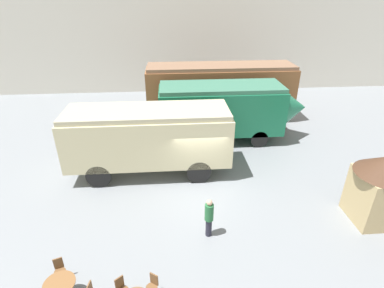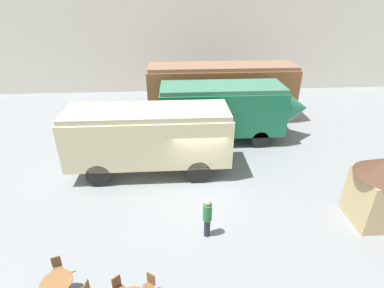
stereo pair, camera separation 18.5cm
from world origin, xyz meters
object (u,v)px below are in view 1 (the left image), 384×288
(cafe_chair_0, at_px, (153,284))
(visitor_person, at_px, (209,216))
(ticket_kiosk, at_px, (382,185))
(streamlined_locomotive, at_px, (231,108))
(passenger_coach_wooden, at_px, (220,87))
(passenger_coach_vintage, at_px, (149,135))
(cafe_table_mid, at_px, (60,287))

(cafe_chair_0, xyz_separation_m, visitor_person, (2.05, 2.46, 0.42))
(ticket_kiosk, bearing_deg, streamlined_locomotive, 119.41)
(passenger_coach_wooden, relative_size, streamlined_locomotive, 1.14)
(streamlined_locomotive, relative_size, passenger_coach_vintage, 1.13)
(streamlined_locomotive, bearing_deg, passenger_coach_wooden, 92.38)
(passenger_coach_vintage, xyz_separation_m, cafe_chair_0, (0.39, -7.34, -1.57))
(visitor_person, bearing_deg, ticket_kiosk, 3.57)
(cafe_chair_0, bearing_deg, cafe_table_mid, -57.01)
(passenger_coach_wooden, xyz_separation_m, cafe_chair_0, (-4.34, -14.28, -1.84))
(passenger_coach_wooden, bearing_deg, cafe_chair_0, -106.90)
(passenger_coach_wooden, height_order, passenger_coach_vintage, passenger_coach_wooden)
(passenger_coach_vintage, bearing_deg, streamlined_locomotive, 35.63)
(passenger_coach_vintage, bearing_deg, cafe_chair_0, -86.99)
(cafe_table_mid, relative_size, visitor_person, 0.56)
(streamlined_locomotive, bearing_deg, ticket_kiosk, -60.59)
(streamlined_locomotive, height_order, cafe_chair_0, streamlined_locomotive)
(passenger_coach_vintage, distance_m, ticket_kiosk, 10.36)
(streamlined_locomotive, relative_size, cafe_table_mid, 9.60)
(passenger_coach_wooden, distance_m, visitor_person, 12.12)
(cafe_table_mid, distance_m, ticket_kiosk, 12.11)
(ticket_kiosk, bearing_deg, passenger_coach_vintage, 154.54)
(passenger_coach_wooden, distance_m, passenger_coach_vintage, 8.40)
(streamlined_locomotive, distance_m, visitor_person, 8.79)
(streamlined_locomotive, bearing_deg, cafe_chair_0, -112.49)
(passenger_coach_wooden, distance_m, cafe_chair_0, 15.03)
(passenger_coach_vintage, bearing_deg, ticket_kiosk, -25.46)
(cafe_table_mid, xyz_separation_m, visitor_person, (4.81, 2.41, 0.29))
(visitor_person, bearing_deg, cafe_chair_0, -129.79)
(passenger_coach_vintage, bearing_deg, passenger_coach_wooden, 55.75)
(streamlined_locomotive, height_order, visitor_person, streamlined_locomotive)
(cafe_table_mid, height_order, visitor_person, visitor_person)
(streamlined_locomotive, height_order, cafe_table_mid, streamlined_locomotive)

